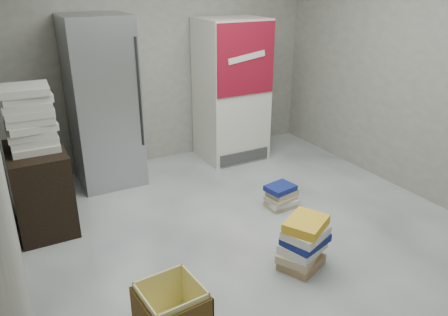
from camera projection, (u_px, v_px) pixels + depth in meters
name	position (u px, v px, depth m)	size (l,w,h in m)	color
ground	(274.00, 248.00, 3.92)	(5.00, 5.00, 0.00)	silver
room_shell	(284.00, 44.00, 3.23)	(4.04, 5.04, 2.82)	#9D998D
steel_fridge	(103.00, 103.00, 4.89)	(0.70, 0.72, 1.90)	#AFB2B8
coke_cooler	(231.00, 90.00, 5.63)	(0.80, 0.73, 1.80)	silver
wood_shelf	(41.00, 188.00, 4.14)	(0.50, 0.80, 0.80)	black
supply_box_stack	(30.00, 118.00, 3.89)	(0.43, 0.43, 0.58)	beige
phonebook_stack_main	(303.00, 243.00, 3.60)	(0.48, 0.43, 0.44)	#9F7D59
phonebook_stack_side	(281.00, 196.00, 4.59)	(0.35, 0.29, 0.25)	tan
cardboard_box	(172.00, 312.00, 2.98)	(0.46, 0.46, 0.34)	yellow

